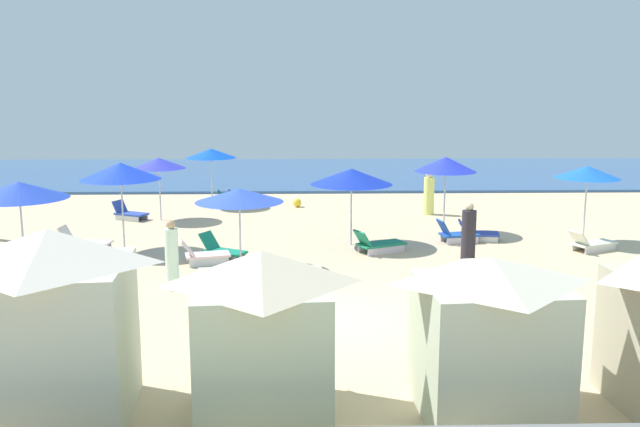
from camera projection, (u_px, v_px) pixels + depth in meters
name	position (u px, v px, depth m)	size (l,w,h in m)	color
ground_plane	(345.00, 318.00, 14.80)	(60.00, 60.00, 0.00)	#D7B98D
ocean	(318.00, 173.00, 37.75)	(60.00, 13.26, 0.12)	#305790
cabana_1	(54.00, 322.00, 10.19)	(2.48, 2.35, 2.87)	beige
cabana_2	(262.00, 333.00, 10.19)	(2.26, 2.26, 2.56)	beige
cabana_3	(489.00, 334.00, 10.39)	(2.36, 2.17, 2.41)	beige
umbrella_0	(120.00, 171.00, 20.25)	(2.32, 2.32, 2.62)	silver
lounge_chair_0_0	(84.00, 242.00, 20.84)	(1.54, 0.74, 0.70)	silver
umbrella_1	(239.00, 195.00, 18.32)	(2.33, 2.33, 2.17)	silver
lounge_chair_1_0	(204.00, 255.00, 19.13)	(1.45, 0.93, 0.72)	silver
lounge_chair_1_1	(222.00, 250.00, 19.76)	(1.43, 1.14, 0.71)	silver
umbrella_2	(211.00, 153.00, 27.69)	(1.99, 1.99, 2.32)	silver
lounge_chair_2_0	(233.00, 201.00, 27.84)	(1.34, 0.71, 0.69)	silver
lounge_chair_2_1	(246.00, 200.00, 27.91)	(1.47, 0.60, 0.68)	silver
umbrella_3	(351.00, 177.00, 21.08)	(2.48, 2.48, 2.35)	silver
lounge_chair_3_0	(378.00, 244.00, 20.45)	(1.62, 1.21, 0.71)	silver
umbrella_4	(446.00, 164.00, 22.68)	(2.01, 2.01, 2.53)	silver
lounge_chair_4_0	(456.00, 234.00, 21.70)	(1.35, 0.82, 0.74)	silver
lounge_chair_4_1	(477.00, 233.00, 22.03)	(1.36, 0.86, 0.62)	silver
umbrella_5	(588.00, 172.00, 21.29)	(1.95, 1.95, 2.40)	silver
lounge_chair_5_0	(591.00, 243.00, 20.63)	(1.60, 1.14, 0.67)	silver
umbrella_6	(19.00, 190.00, 17.26)	(2.39, 2.39, 2.50)	silver
umbrella_7	(159.00, 163.00, 24.91)	(1.92, 1.92, 2.26)	silver
lounge_chair_7_0	(129.00, 213.00, 25.35)	(1.36, 1.06, 0.68)	silver
beachgoer_1	(469.00, 234.00, 19.53)	(0.54, 0.54, 1.63)	#2C272F
beachgoer_2	(172.00, 257.00, 16.69)	(0.37, 0.37, 1.72)	white
beachgoer_3	(429.00, 194.00, 26.27)	(0.52, 0.52, 1.64)	#EDF473
beach_ball_0	(297.00, 203.00, 27.91)	(0.34, 0.34, 0.34)	yellow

